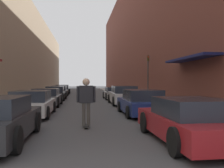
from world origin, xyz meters
TOP-DOWN VIEW (x-y plane):
  - ground at (0.00, 23.42)m, footprint 128.83×128.83m
  - curb_strip_left at (-4.75, 29.28)m, footprint 1.80×58.56m
  - curb_strip_right at (4.75, 29.28)m, footprint 1.80×58.56m
  - building_row_left at (-7.65, 29.27)m, footprint 4.90×58.56m
  - building_row_right at (7.65, 29.28)m, footprint 4.90×58.56m
  - parked_car_left_1 at (-2.76, 10.78)m, footprint 1.97×4.40m
  - parked_car_left_2 at (-2.76, 15.89)m, footprint 1.98×4.41m
  - parked_car_left_3 at (-2.72, 21.50)m, footprint 1.85×4.35m
  - parked_car_left_4 at (-2.83, 26.82)m, footprint 1.89×4.33m
  - parked_car_left_5 at (-2.89, 32.38)m, footprint 1.95×4.32m
  - parked_car_right_0 at (2.71, 4.70)m, footprint 2.03×4.41m
  - parked_car_right_1 at (2.74, 10.48)m, footprint 2.02×4.23m
  - parked_car_right_2 at (2.80, 16.41)m, footprint 1.97×4.79m
  - parked_car_right_3 at (2.79, 21.90)m, footprint 1.89×4.47m
  - skateboarder at (-0.15, 7.31)m, footprint 0.70×0.78m
  - traffic_light at (5.14, 18.08)m, footprint 0.16×0.22m

SIDE VIEW (x-z plane):
  - ground at x=0.00m, z-range 0.00..0.00m
  - curb_strip_left at x=-4.75m, z-range 0.00..0.12m
  - curb_strip_right at x=4.75m, z-range 0.00..0.12m
  - parked_car_right_3 at x=2.79m, z-range -0.01..1.17m
  - parked_car_left_4 at x=-2.83m, z-range -0.02..1.23m
  - parked_car_left_2 at x=-2.76m, z-range -0.01..1.22m
  - parked_car_left_1 at x=-2.76m, z-range -0.03..1.24m
  - parked_car_left_3 at x=-2.72m, z-range -0.03..1.25m
  - parked_car_right_0 at x=2.71m, z-range -0.01..1.24m
  - parked_car_left_5 at x=-2.89m, z-range -0.02..1.25m
  - parked_car_right_1 at x=2.74m, z-range -0.03..1.27m
  - parked_car_right_2 at x=2.80m, z-range -0.02..1.37m
  - skateboarder at x=-0.15m, z-range 0.22..2.05m
  - traffic_light at x=5.14m, z-range 0.54..4.29m
  - building_row_left at x=-7.65m, z-range 0.00..10.49m
  - building_row_right at x=7.65m, z-range 0.00..15.50m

